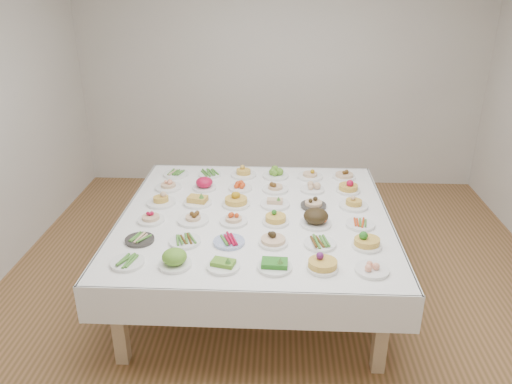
{
  "coord_description": "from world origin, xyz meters",
  "views": [
    {
      "loc": [
        -0.01,
        -3.68,
        2.55
      ],
      "look_at": [
        -0.19,
        0.11,
        0.88
      ],
      "focal_mm": 35.0,
      "sensor_mm": 36.0,
      "label": 1
    }
  ],
  "objects_px": {
    "dish_0": "(127,261)",
    "dish_35": "(344,173)",
    "display_table": "(255,221)",
    "dish_18": "(161,198)"
  },
  "relations": [
    {
      "from": "display_table",
      "to": "dish_18",
      "type": "relative_size",
      "value": 8.94
    },
    {
      "from": "dish_35",
      "to": "dish_0",
      "type": "bearing_deg",
      "value": -135.29
    },
    {
      "from": "dish_18",
      "to": "dish_35",
      "type": "relative_size",
      "value": 1.15
    },
    {
      "from": "display_table",
      "to": "dish_18",
      "type": "bearing_deg",
      "value": 168.96
    },
    {
      "from": "dish_0",
      "to": "dish_35",
      "type": "relative_size",
      "value": 1.09
    },
    {
      "from": "dish_18",
      "to": "display_table",
      "type": "bearing_deg",
      "value": -11.04
    },
    {
      "from": "dish_0",
      "to": "dish_18",
      "type": "relative_size",
      "value": 0.95
    },
    {
      "from": "display_table",
      "to": "dish_35",
      "type": "height_order",
      "value": "dish_35"
    },
    {
      "from": "display_table",
      "to": "dish_0",
      "type": "height_order",
      "value": "dish_0"
    },
    {
      "from": "display_table",
      "to": "dish_18",
      "type": "distance_m",
      "value": 0.83
    }
  ]
}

